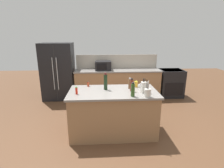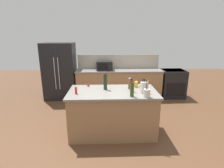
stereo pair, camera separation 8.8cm
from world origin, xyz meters
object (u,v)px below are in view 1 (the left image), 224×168
at_px(honey_jar, 136,84).
at_px(pepper_grinder, 130,84).
at_px(knife_block, 145,87).
at_px(range_oven, 171,83).
at_px(utensil_crock, 148,93).
at_px(spice_jar_paprika, 88,84).
at_px(salt_shaker, 140,86).
at_px(hot_sauce_bottle, 77,91).
at_px(microwave, 103,66).
at_px(wine_bottle, 106,82).
at_px(olive_oil_bottle, 133,90).
at_px(vinegar_bottle, 132,85).
at_px(refrigerator, 58,71).

bearing_deg(honey_jar, pepper_grinder, -142.74).
distance_m(knife_block, honey_jar, 0.41).
distance_m(range_oven, knife_block, 2.84).
height_order(knife_block, utensil_crock, utensil_crock).
xyz_separation_m(spice_jar_paprika, salt_shaker, (1.13, -0.21, -0.00)).
xyz_separation_m(range_oven, hot_sauce_bottle, (-2.84, -2.35, 0.54)).
bearing_deg(salt_shaker, microwave, 110.66).
bearing_deg(knife_block, pepper_grinder, 122.52).
xyz_separation_m(range_oven, knife_block, (-1.50, -2.33, 0.59)).
relative_size(wine_bottle, olive_oil_bottle, 1.32).
xyz_separation_m(utensil_crock, vinegar_bottle, (-0.24, 0.35, 0.04)).
height_order(range_oven, hot_sauce_bottle, hot_sauce_bottle).
xyz_separation_m(vinegar_bottle, wine_bottle, (-0.53, 0.14, 0.04)).
xyz_separation_m(knife_block, spice_jar_paprika, (-1.15, 0.50, -0.06)).
height_order(knife_block, vinegar_bottle, knife_block).
height_order(refrigerator, honey_jar, refrigerator).
distance_m(microwave, hot_sauce_bottle, 2.41).
relative_size(refrigerator, microwave, 3.56).
bearing_deg(wine_bottle, microwave, 90.74).
bearing_deg(refrigerator, hot_sauce_bottle, -69.18).
xyz_separation_m(microwave, wine_bottle, (0.03, -2.08, 0.02)).
height_order(wine_bottle, pepper_grinder, wine_bottle).
distance_m(refrigerator, hot_sauce_bottle, 2.57).
distance_m(spice_jar_paprika, hot_sauce_bottle, 0.55).
distance_m(range_oven, vinegar_bottle, 2.89).
distance_m(refrigerator, olive_oil_bottle, 3.26).
bearing_deg(honey_jar, knife_block, -77.17).
distance_m(utensil_crock, olive_oil_bottle, 0.28).
bearing_deg(salt_shaker, knife_block, -85.41).
relative_size(hot_sauce_bottle, salt_shaker, 1.41).
bearing_deg(microwave, olive_oil_bottle, -78.36).
bearing_deg(honey_jar, wine_bottle, -167.44).
bearing_deg(pepper_grinder, refrigerator, 133.41).
xyz_separation_m(range_oven, olive_oil_bottle, (-1.77, -2.54, 0.60)).
distance_m(spice_jar_paprika, honey_jar, 1.06).
bearing_deg(refrigerator, olive_oil_bottle, -52.61).
relative_size(microwave, spice_jar_paprika, 4.65).
distance_m(range_oven, honey_jar, 2.56).
bearing_deg(knife_block, salt_shaker, 84.54).
height_order(spice_jar_paprika, olive_oil_bottle, olive_oil_bottle).
relative_size(refrigerator, spice_jar_paprika, 16.55).
distance_m(range_oven, salt_shaker, 2.60).
height_order(hot_sauce_bottle, olive_oil_bottle, olive_oil_bottle).
relative_size(range_oven, spice_jar_paprika, 8.43).
bearing_deg(salt_shaker, honey_jar, 121.78).
bearing_deg(microwave, utensil_crock, -72.91).
distance_m(range_oven, hot_sauce_bottle, 3.72).
distance_m(utensil_crock, hot_sauce_bottle, 1.36).
bearing_deg(pepper_grinder, range_oven, 49.58).
bearing_deg(hot_sauce_bottle, utensil_crock, -9.78).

